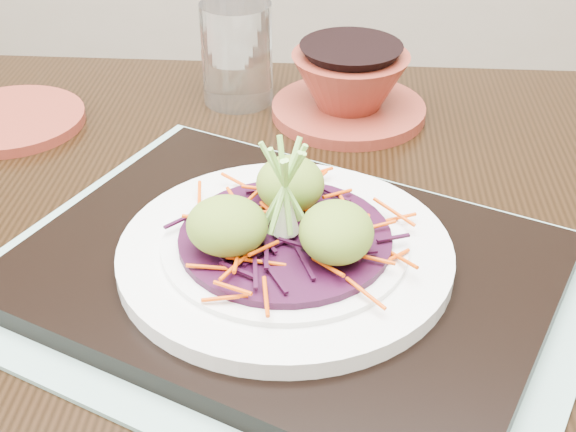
# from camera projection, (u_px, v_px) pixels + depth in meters

# --- Properties ---
(dining_table) EXTENTS (1.18, 0.81, 0.72)m
(dining_table) POSITION_uv_depth(u_px,v_px,m) (255.00, 346.00, 0.68)
(dining_table) COLOR black
(dining_table) RESTS_ON ground
(placemat) EXTENTS (0.53, 0.48, 0.00)m
(placemat) POSITION_uv_depth(u_px,v_px,m) (285.00, 281.00, 0.60)
(placemat) COLOR #84AB9D
(placemat) RESTS_ON dining_table
(serving_tray) EXTENTS (0.46, 0.40, 0.02)m
(serving_tray) POSITION_uv_depth(u_px,v_px,m) (285.00, 270.00, 0.59)
(serving_tray) COLOR black
(serving_tray) RESTS_ON placemat
(white_plate) EXTENTS (0.24, 0.24, 0.02)m
(white_plate) POSITION_uv_depth(u_px,v_px,m) (285.00, 252.00, 0.58)
(white_plate) COLOR silver
(white_plate) RESTS_ON serving_tray
(cabbage_bed) EXTENTS (0.15, 0.15, 0.01)m
(cabbage_bed) POSITION_uv_depth(u_px,v_px,m) (285.00, 238.00, 0.58)
(cabbage_bed) COLOR #2F0923
(cabbage_bed) RESTS_ON white_plate
(carrot_julienne) EXTENTS (0.19, 0.19, 0.01)m
(carrot_julienne) POSITION_uv_depth(u_px,v_px,m) (285.00, 229.00, 0.57)
(carrot_julienne) COLOR #DA4303
(carrot_julienne) RESTS_ON cabbage_bed
(guacamole_scoops) EXTENTS (0.13, 0.12, 0.04)m
(guacamole_scoops) POSITION_uv_depth(u_px,v_px,m) (285.00, 213.00, 0.56)
(guacamole_scoops) COLOR olive
(guacamole_scoops) RESTS_ON cabbage_bed
(scallion_garnish) EXTENTS (0.06, 0.06, 0.08)m
(scallion_garnish) POSITION_uv_depth(u_px,v_px,m) (285.00, 190.00, 0.55)
(scallion_garnish) COLOR #84C54F
(scallion_garnish) RESTS_ON cabbage_bed
(terracotta_side_plate) EXTENTS (0.19, 0.19, 0.01)m
(terracotta_side_plate) POSITION_uv_depth(u_px,v_px,m) (11.00, 120.00, 0.81)
(terracotta_side_plate) COLOR maroon
(terracotta_side_plate) RESTS_ON dining_table
(water_glass) EXTENTS (0.08, 0.08, 0.11)m
(water_glass) POSITION_uv_depth(u_px,v_px,m) (237.00, 53.00, 0.83)
(water_glass) COLOR white
(water_glass) RESTS_ON dining_table
(terracotta_bowl_set) EXTENTS (0.16, 0.16, 0.07)m
(terracotta_bowl_set) POSITION_uv_depth(u_px,v_px,m) (349.00, 89.00, 0.82)
(terracotta_bowl_set) COLOR maroon
(terracotta_bowl_set) RESTS_ON dining_table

